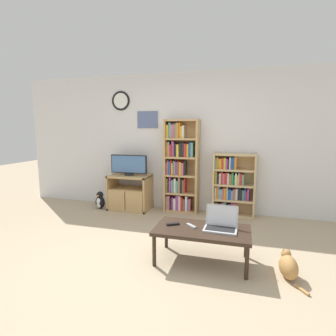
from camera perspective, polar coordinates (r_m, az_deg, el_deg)
ground_plane at (r=3.22m, az=-5.42°, el=-20.33°), size 18.00×18.00×0.00m
wall_back at (r=5.01m, az=3.62°, el=5.64°), size 6.80×0.09×2.60m
tv_stand at (r=5.16m, az=-8.33°, el=-5.23°), size 0.78×0.49×0.67m
television at (r=5.07m, az=-8.53°, el=0.67°), size 0.72×0.18×0.39m
bookshelf_tall at (r=4.90m, az=2.59°, el=0.04°), size 0.63×0.27×1.73m
bookshelf_short at (r=4.84m, az=13.61°, el=-3.77°), size 0.74×0.26×1.13m
coffee_table at (r=3.16m, az=7.41°, el=-13.62°), size 1.09×0.58×0.41m
laptop at (r=3.15m, az=11.45°, el=-11.75°), size 0.38×0.30×0.26m
remote_near_laptop at (r=3.23m, az=1.05°, el=-12.12°), size 0.16×0.12×0.02m
remote_far_from_laptop at (r=3.19m, az=5.06°, el=-12.43°), size 0.15×0.14×0.02m
cat at (r=3.20m, az=24.67°, el=-18.80°), size 0.27×0.46×0.29m
penguin_figurine at (r=5.35m, az=-14.59°, el=-6.93°), size 0.19×0.17×0.35m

